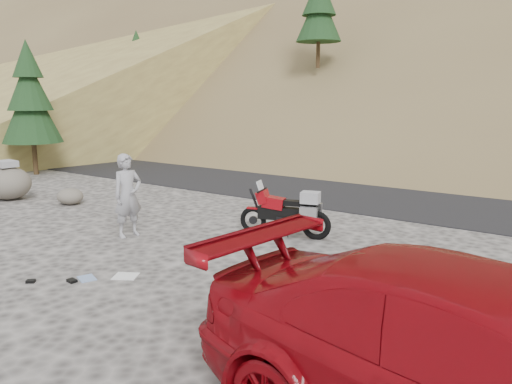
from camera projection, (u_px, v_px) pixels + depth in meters
ground at (142, 256)px, 9.36m from camera, size 140.00×140.00×0.00m
road at (349, 187)px, 16.55m from camera, size 120.00×7.00×0.05m
conifer_verge at (30, 98)px, 18.69m from camera, size 2.20×2.20×5.04m
motorcycle at (289, 213)px, 10.59m from camera, size 1.97×0.91×1.20m
man at (130, 236)px, 10.73m from camera, size 0.55×0.72×1.78m
boulder at (7, 182)px, 14.49m from camera, size 1.77×1.63×1.14m
small_rock at (70, 196)px, 13.84m from camera, size 0.79×0.71×0.45m
gear_white_cloth at (126, 276)px, 8.31m from camera, size 0.51×0.49×0.01m
gear_blue_mat at (237, 303)px, 7.02m from camera, size 0.49×0.27×0.18m
gear_bottle at (259, 330)px, 6.16m from camera, size 0.10×0.10×0.23m
gear_glove_a at (72, 281)px, 8.06m from camera, size 0.17×0.13×0.05m
gear_glove_b at (31, 281)px, 8.04m from camera, size 0.17×0.16×0.04m
gear_blue_cloth at (87, 278)px, 8.21m from camera, size 0.40×0.35×0.01m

